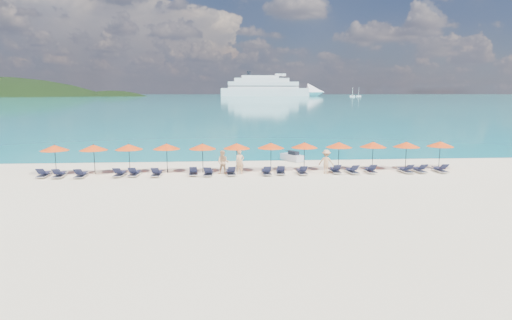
{
  "coord_description": "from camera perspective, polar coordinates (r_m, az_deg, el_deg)",
  "views": [
    {
      "loc": [
        -2.33,
        -27.67,
        6.12
      ],
      "look_at": [
        0.0,
        3.0,
        1.2
      ],
      "focal_mm": 30.0,
      "sensor_mm": 36.0,
      "label": 1
    }
  ],
  "objects": [
    {
      "name": "lounger_2",
      "position": [
        33.28,
        -22.31,
        -1.79
      ],
      "size": [
        0.64,
        1.71,
        0.66
      ],
      "rotation": [
        0.0,
        0.0,
        0.01
      ],
      "color": "silver",
      "rests_on": "ground"
    },
    {
      "name": "umbrella_5",
      "position": [
        32.73,
        -2.58,
        1.88
      ],
      "size": [
        2.1,
        2.1,
        2.28
      ],
      "color": "black",
      "rests_on": "ground"
    },
    {
      "name": "umbrella_9",
      "position": [
        34.85,
        15.35,
        2.0
      ],
      "size": [
        2.1,
        2.1,
        2.28
      ],
      "color": "black",
      "rests_on": "ground"
    },
    {
      "name": "lounger_1",
      "position": [
        33.92,
        -24.74,
        -1.75
      ],
      "size": [
        0.68,
        1.72,
        0.66
      ],
      "rotation": [
        0.0,
        0.0,
        0.04
      ],
      "color": "silver",
      "rests_on": "ground"
    },
    {
      "name": "umbrella_7",
      "position": [
        33.43,
        6.49,
        1.98
      ],
      "size": [
        2.1,
        2.1,
        2.28
      ],
      "color": "black",
      "rests_on": "ground"
    },
    {
      "name": "sea",
      "position": [
        687.7,
        -4.21,
        8.56
      ],
      "size": [
        1600.0,
        1300.0,
        0.01
      ],
      "primitive_type": "cube",
      "color": "#1FA9B2",
      "rests_on": "ground"
    },
    {
      "name": "umbrella_4",
      "position": [
        32.74,
        -7.15,
        1.82
      ],
      "size": [
        2.1,
        2.1,
        2.28
      ],
      "color": "black",
      "rests_on": "ground"
    },
    {
      "name": "ground",
      "position": [
        28.44,
        0.46,
        -3.34
      ],
      "size": [
        1400.0,
        1400.0,
        0.0
      ],
      "primitive_type": "plane",
      "color": "beige"
    },
    {
      "name": "lounger_15",
      "position": [
        34.55,
        19.31,
        -1.24
      ],
      "size": [
        0.77,
        1.75,
        0.66
      ],
      "rotation": [
        0.0,
        0.0,
        0.09
      ],
      "color": "silver",
      "rests_on": "ground"
    },
    {
      "name": "lounger_14",
      "position": [
        33.74,
        15.0,
        -1.27
      ],
      "size": [
        0.67,
        1.72,
        0.66
      ],
      "rotation": [
        0.0,
        0.0,
        -0.03
      ],
      "color": "silver",
      "rests_on": "ground"
    },
    {
      "name": "beachgoer_c",
      "position": [
        32.57,
        9.35,
        -0.23
      ],
      "size": [
        1.31,
        1.01,
        1.83
      ],
      "primitive_type": "imported",
      "rotation": [
        0.0,
        0.0,
        2.69
      ],
      "color": "tan",
      "rests_on": "ground"
    },
    {
      "name": "lounger_3",
      "position": [
        32.74,
        -17.71,
        -1.7
      ],
      "size": [
        0.76,
        1.75,
        0.66
      ],
      "rotation": [
        0.0,
        0.0,
        -0.09
      ],
      "color": "silver",
      "rests_on": "ground"
    },
    {
      "name": "umbrella_10",
      "position": [
        35.65,
        19.43,
        1.96
      ],
      "size": [
        2.1,
        2.1,
        2.28
      ],
      "color": "black",
      "rests_on": "ground"
    },
    {
      "name": "umbrella_6",
      "position": [
        32.97,
        2.01,
        1.93
      ],
      "size": [
        2.1,
        2.1,
        2.28
      ],
      "color": "black",
      "rests_on": "ground"
    },
    {
      "name": "lounger_5",
      "position": [
        32.11,
        -13.1,
        -1.71
      ],
      "size": [
        0.67,
        1.72,
        0.66
      ],
      "rotation": [
        0.0,
        0.0,
        -0.03
      ],
      "color": "silver",
      "rests_on": "ground"
    },
    {
      "name": "umbrella_3",
      "position": [
        33.14,
        -11.83,
        1.78
      ],
      "size": [
        2.1,
        2.1,
        2.28
      ],
      "color": "black",
      "rests_on": "ground"
    },
    {
      "name": "umbrella_11",
      "position": [
        36.97,
        23.36,
        1.97
      ],
      "size": [
        2.1,
        2.1,
        2.28
      ],
      "color": "black",
      "rests_on": "ground"
    },
    {
      "name": "lounger_0",
      "position": [
        34.54,
        -26.45,
        -1.69
      ],
      "size": [
        0.68,
        1.72,
        0.66
      ],
      "rotation": [
        0.0,
        0.0,
        0.04
      ],
      "color": "silver",
      "rests_on": "ground"
    },
    {
      "name": "jetski",
      "position": [
        38.4,
        4.85,
        0.42
      ],
      "size": [
        1.97,
        2.56,
        0.86
      ],
      "rotation": [
        0.0,
        0.0,
        0.5
      ],
      "color": "silver",
      "rests_on": "ground"
    },
    {
      "name": "umbrella_8",
      "position": [
        34.07,
        11.01,
        2.0
      ],
      "size": [
        2.1,
        2.1,
        2.28
      ],
      "color": "black",
      "rests_on": "ground"
    },
    {
      "name": "lounger_6",
      "position": [
        32.01,
        -8.35,
        -1.6
      ],
      "size": [
        0.71,
        1.73,
        0.66
      ],
      "rotation": [
        0.0,
        0.0,
        0.05
      ],
      "color": "silver",
      "rests_on": "ground"
    },
    {
      "name": "headland_small",
      "position": [
        607.33,
        -18.48,
        4.74
      ],
      "size": [
        162.0,
        126.0,
        85.5
      ],
      "color": "black",
      "rests_on": "ground"
    },
    {
      "name": "beachgoer_b",
      "position": [
        31.96,
        -4.41,
        -0.33
      ],
      "size": [
        0.98,
        0.73,
        1.81
      ],
      "primitive_type": "imported",
      "rotation": [
        0.0,
        0.0,
        -0.28
      ],
      "color": "tan",
      "rests_on": "ground"
    },
    {
      "name": "sailboat_far",
      "position": [
        534.21,
        12.74,
        8.34
      ],
      "size": [
        6.25,
        2.08,
        11.47
      ],
      "color": "white",
      "rests_on": "ground"
    },
    {
      "name": "lounger_11",
      "position": [
        32.18,
        6.14,
        -1.5
      ],
      "size": [
        0.65,
        1.71,
        0.66
      ],
      "rotation": [
        0.0,
        0.0,
        0.02
      ],
      "color": "silver",
      "rests_on": "ground"
    },
    {
      "name": "umbrella_1",
      "position": [
        34.03,
        -20.84,
        1.57
      ],
      "size": [
        2.1,
        2.1,
        2.28
      ],
      "color": "black",
      "rests_on": "ground"
    },
    {
      "name": "umbrella_0",
      "position": [
        34.97,
        -25.27,
        1.48
      ],
      "size": [
        2.1,
        2.1,
        2.28
      ],
      "color": "black",
      "rests_on": "ground"
    },
    {
      "name": "lounger_8",
      "position": [
        31.76,
        -3.38,
        -1.61
      ],
      "size": [
        0.78,
        1.75,
        0.66
      ],
      "rotation": [
        0.0,
        0.0,
        0.1
      ],
      "color": "silver",
      "rests_on": "ground"
    },
    {
      "name": "lounger_16",
      "position": [
        35.03,
        20.93,
        -1.19
      ],
      "size": [
        0.7,
        1.73,
        0.66
      ],
      "rotation": [
        0.0,
        0.0,
        0.05
      ],
      "color": "silver",
      "rests_on": "ground"
    },
    {
      "name": "lounger_13",
      "position": [
        33.14,
        12.67,
        -1.36
      ],
      "size": [
        0.77,
        1.75,
        0.66
      ],
      "rotation": [
        0.0,
        0.0,
        0.09
      ],
      "color": "silver",
      "rests_on": "ground"
    },
    {
      "name": "lounger_4",
      "position": [
        32.6,
        -15.9,
        -1.67
      ],
      "size": [
        0.72,
        1.73,
        0.66
      ],
      "rotation": [
        0.0,
        0.0,
        -0.06
      ],
      "color": "silver",
      "rests_on": "ground"
    },
    {
      "name": "lounger_9",
      "position": [
        31.84,
        1.39,
        -1.56
      ],
      "size": [
        0.65,
        1.71,
        0.66
      ],
      "rotation": [
        0.0,
        0.0,
        0.02
      ],
      "color": "silver",
      "rests_on": "ground"
    },
    {
      "name": "lounger_12",
      "position": [
        33.07,
        10.55,
        -1.32
      ],
      "size": [
        0.68,
        1.72,
        0.66
      ],
      "rotation": [
        0.0,
        0.0,
        -0.04
      ],
      "color": "silver",
      "rests_on": "ground"
    },
    {
      "name": "lounger_10",
      "position": [
        32.14,
        3.3,
        -1.48
      ],
      "size": [
        0.76,
        1.75,
        0.66
      ],
      "rotation": [
        0.0,
        0.0,
        -0.08
      ],
      "color": "silver",
      "rests_on": "ground"
    },
    {
      "name": "sailboat_near",
      "position": [
        564.65,
        13.52,
        8.35
      ],
      "size": [
        6.37,
        2.12,
        11.68
      ],
      "color": "white",
      "rests_on": "ground"
    },
    {
      "name": "umbrella_2",
      "position": [
        33.57,
        -16.6,
        1.69
      ],
      "size": [
        2.1,
        2.1,
        2.28
      ],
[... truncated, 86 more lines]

